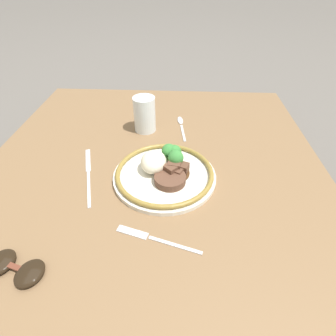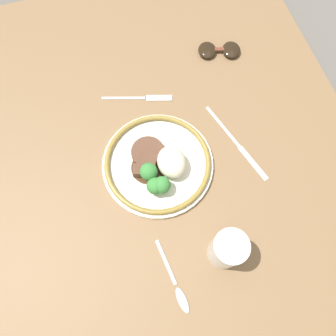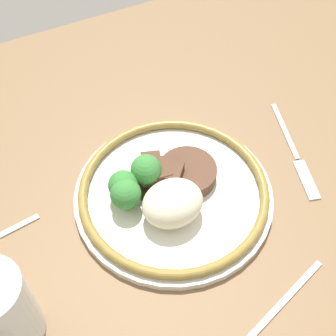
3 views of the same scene
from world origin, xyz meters
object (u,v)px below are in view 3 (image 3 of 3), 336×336
at_px(juice_glass, 2,312).
at_px(knife, 251,336).
at_px(fork, 297,158).
at_px(plate, 170,191).

distance_m(juice_glass, knife, 0.26).
bearing_deg(fork, juice_glass, -65.41).
distance_m(plate, fork, 0.19).
distance_m(plate, juice_glass, 0.24).
xyz_separation_m(juice_glass, knife, (-0.22, 0.12, -0.05)).
bearing_deg(juice_glass, fork, -171.96).
bearing_deg(fork, plate, -78.95).
relative_size(fork, knife, 0.78).
relative_size(plate, fork, 1.48).
bearing_deg(knife, fork, -153.89).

